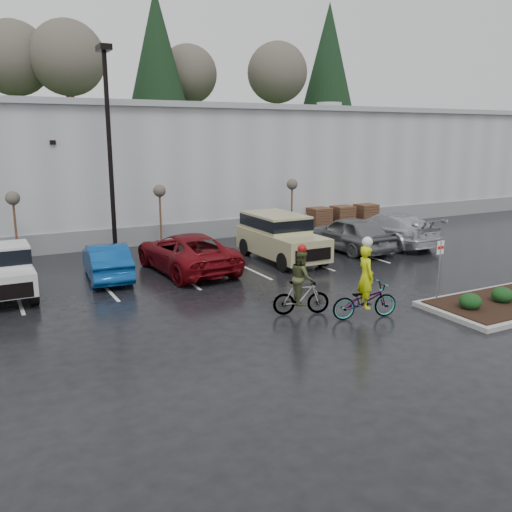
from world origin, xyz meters
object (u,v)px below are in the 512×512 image
car_red (186,252)px  cyclist_hivis (365,294)px  sapling_mid (160,194)px  pallet_stack_c (365,215)px  lamppost (109,131)px  sapling_west (13,202)px  pallet_stack_a (319,219)px  pallet_stack_b (342,217)px  car_grey (349,234)px  fire_lane_sign (439,264)px  suv_tan (282,238)px  car_blue (107,261)px  car_far_silver (388,229)px  cyclist_olive (301,289)px  sapling_east (292,187)px

car_red → cyclist_hivis: 8.57m
sapling_mid → pallet_stack_c: (13.50, 1.00, -2.05)m
lamppost → car_red: (2.05, -3.62, -4.88)m
lamppost → sapling_west: (-4.00, 1.00, -2.96)m
pallet_stack_a → car_red: car_red is taller
pallet_stack_c → car_red: (-13.95, -5.62, 0.13)m
pallet_stack_a → pallet_stack_b: bearing=0.0°
lamppost → car_grey: bearing=-18.6°
fire_lane_sign → sapling_west: bearing=132.7°
pallet_stack_b → pallet_stack_c: (1.80, 0.00, 0.00)m
fire_lane_sign → suv_tan: 8.13m
car_blue → car_far_silver: car_far_silver is taller
lamppost → suv_tan: lamppost is taller
cyclist_olive → car_grey: bearing=-27.1°
pallet_stack_c → cyclist_olive: 17.84m
car_grey → cyclist_hivis: size_ratio=1.96×
car_blue → suv_tan: (7.67, -0.50, 0.32)m
pallet_stack_c → sapling_west: bearing=-177.1°
pallet_stack_b → suv_tan: bearing=-143.0°
fire_lane_sign → suv_tan: (-1.26, 8.02, -0.38)m
sapling_mid → car_red: size_ratio=0.55×
lamppost → pallet_stack_a: bearing=9.1°
sapling_west → sapling_mid: (6.50, 0.00, 0.00)m
car_red → pallet_stack_c: bearing=-161.7°
pallet_stack_c → sapling_east: bearing=-170.5°
car_grey → cyclist_hivis: 9.98m
lamppost → car_red: lamppost is taller
car_blue → car_red: bearing=179.3°
pallet_stack_a → car_far_silver: size_ratio=0.23×
pallet_stack_c → fire_lane_sign: (-8.20, -13.80, 0.73)m
fire_lane_sign → car_grey: 8.72m
pallet_stack_c → car_grey: bearing=-135.0°
sapling_west → pallet_stack_b: bearing=3.1°
sapling_east → car_far_silver: (3.12, -4.32, -1.89)m
sapling_west → pallet_stack_a: bearing=3.5°
cyclist_hivis → cyclist_olive: bearing=63.7°
sapling_west → suv_tan: size_ratio=0.63×
pallet_stack_c → car_grey: (-5.52, -5.53, 0.18)m
pallet_stack_a → sapling_west: bearing=-176.5°
sapling_west → pallet_stack_a: 16.66m
sapling_mid → sapling_east: same height
lamppost → suv_tan: 8.87m
sapling_east → lamppost: bearing=-174.3°
car_blue → cyclist_hivis: 10.32m
car_blue → car_red: (3.18, -0.33, 0.09)m
pallet_stack_a → pallet_stack_b: (1.70, 0.00, 0.00)m
pallet_stack_a → pallet_stack_b: 1.70m
car_blue → cyclist_olive: (4.41, -7.22, 0.12)m
car_blue → car_far_silver: (14.25, -0.03, 0.13)m
sapling_west → sapling_mid: 6.50m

